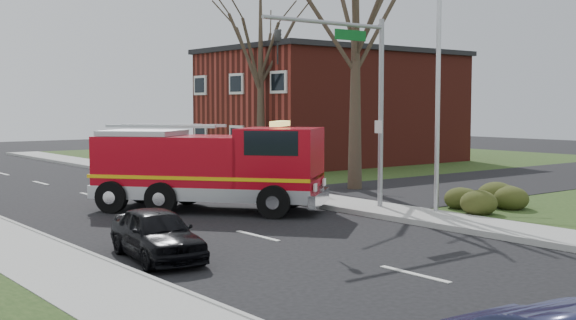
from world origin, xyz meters
TOP-DOWN VIEW (x-y plane):
  - ground at (0.00, 0.00)m, footprint 120.00×120.00m
  - sidewalk_right at (6.20, 0.00)m, footprint 2.40×80.00m
  - sidewalk_left at (-6.20, 0.00)m, footprint 2.40×80.00m
  - cross_street_right at (22.40, 4.00)m, footprint 30.00×8.00m
  - brick_building at (19.00, 18.00)m, footprint 15.40×10.40m
  - health_center_sign at (10.50, 12.50)m, footprint 0.12×2.00m
  - hedge_corner at (9.00, -1.00)m, footprint 2.80×2.00m
  - bare_tree_near at (9.50, 6.00)m, footprint 6.00×6.00m
  - bare_tree_far at (11.00, 15.00)m, footprint 5.25×5.25m
  - traffic_signal_mast at (5.21, 1.50)m, footprint 5.29×0.18m
  - streetlight_pole at (7.14, -0.50)m, footprint 1.48×0.16m
  - fire_engine at (1.68, 5.14)m, footprint 7.15×7.90m
  - parked_car_maroon at (-3.74, -1.00)m, footprint 2.03×3.91m

SIDE VIEW (x-z plane):
  - ground at x=0.00m, z-range 0.00..0.00m
  - sidewalk_right at x=6.20m, z-range 0.00..0.15m
  - sidewalk_left at x=-6.20m, z-range 0.00..0.15m
  - cross_street_right at x=22.40m, z-range 0.00..0.15m
  - hedge_corner at x=9.00m, z-range 0.13..1.03m
  - parked_car_maroon at x=-3.74m, z-range 0.00..1.27m
  - health_center_sign at x=10.50m, z-range 0.18..1.58m
  - fire_engine at x=1.68m, z-range -0.15..3.07m
  - brick_building at x=19.00m, z-range 0.03..7.28m
  - streetlight_pole at x=7.14m, z-range 0.35..8.75m
  - traffic_signal_mast at x=5.21m, z-range 1.31..8.11m
  - bare_tree_far at x=11.00m, z-range 1.24..11.74m
  - bare_tree_near at x=9.50m, z-range 1.41..13.41m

